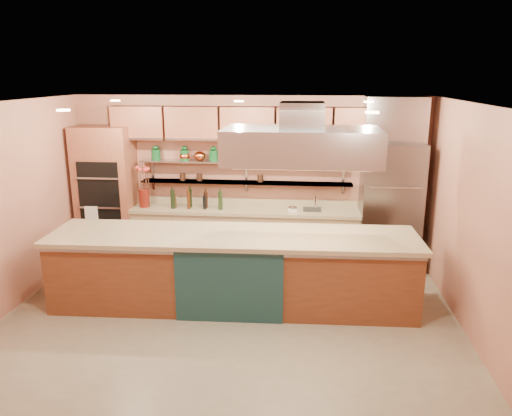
# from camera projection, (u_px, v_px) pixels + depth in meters

# --- Properties ---
(floor) EXTENTS (6.00, 5.00, 0.02)m
(floor) POSITION_uv_depth(u_px,v_px,m) (229.00, 320.00, 6.58)
(floor) COLOR gray
(floor) RESTS_ON ground
(ceiling) EXTENTS (6.00, 5.00, 0.02)m
(ceiling) POSITION_uv_depth(u_px,v_px,m) (225.00, 104.00, 5.86)
(ceiling) COLOR black
(ceiling) RESTS_ON wall_back
(wall_back) EXTENTS (6.00, 0.04, 2.80)m
(wall_back) POSITION_uv_depth(u_px,v_px,m) (250.00, 178.00, 8.62)
(wall_back) COLOR #B16E53
(wall_back) RESTS_ON floor
(wall_front) EXTENTS (6.00, 0.04, 2.80)m
(wall_front) POSITION_uv_depth(u_px,v_px,m) (177.00, 309.00, 3.82)
(wall_front) COLOR #B16E53
(wall_front) RESTS_ON floor
(wall_left) EXTENTS (0.04, 5.00, 2.80)m
(wall_left) POSITION_uv_depth(u_px,v_px,m) (0.00, 212.00, 6.51)
(wall_left) COLOR #B16E53
(wall_left) RESTS_ON floor
(wall_right) EXTENTS (0.04, 5.00, 2.80)m
(wall_right) POSITION_uv_depth(u_px,v_px,m) (476.00, 225.00, 5.93)
(wall_right) COLOR #B16E53
(wall_right) RESTS_ON floor
(oven_stack) EXTENTS (0.95, 0.64, 2.30)m
(oven_stack) POSITION_uv_depth(u_px,v_px,m) (107.00, 193.00, 8.61)
(oven_stack) COLOR brown
(oven_stack) RESTS_ON floor
(refrigerator) EXTENTS (0.95, 0.72, 2.10)m
(refrigerator) POSITION_uv_depth(u_px,v_px,m) (390.00, 206.00, 8.14)
(refrigerator) COLOR slate
(refrigerator) RESTS_ON floor
(back_counter) EXTENTS (3.84, 0.64, 0.93)m
(back_counter) POSITION_uv_depth(u_px,v_px,m) (245.00, 235.00, 8.58)
(back_counter) COLOR #9F835F
(back_counter) RESTS_ON floor
(wall_shelf_lower) EXTENTS (3.60, 0.26, 0.03)m
(wall_shelf_lower) POSITION_uv_depth(u_px,v_px,m) (246.00, 182.00, 8.52)
(wall_shelf_lower) COLOR #A4A7AB
(wall_shelf_lower) RESTS_ON wall_back
(wall_shelf_upper) EXTENTS (3.60, 0.26, 0.03)m
(wall_shelf_upper) POSITION_uv_depth(u_px,v_px,m) (246.00, 162.00, 8.42)
(wall_shelf_upper) COLOR #A4A7AB
(wall_shelf_upper) RESTS_ON wall_back
(upper_cabinets) EXTENTS (4.60, 0.36, 0.55)m
(upper_cabinets) POSITION_uv_depth(u_px,v_px,m) (248.00, 124.00, 8.20)
(upper_cabinets) COLOR brown
(upper_cabinets) RESTS_ON wall_back
(range_hood) EXTENTS (2.00, 1.00, 0.45)m
(range_hood) POSITION_uv_depth(u_px,v_px,m) (301.00, 146.00, 6.38)
(range_hood) COLOR #A4A7AB
(range_hood) RESTS_ON ceiling
(ceiling_downlights) EXTENTS (4.00, 2.80, 0.02)m
(ceiling_downlights) POSITION_uv_depth(u_px,v_px,m) (228.00, 105.00, 6.06)
(ceiling_downlights) COLOR #FFE5A5
(ceiling_downlights) RESTS_ON ceiling
(island) EXTENTS (4.96, 1.22, 1.03)m
(island) POSITION_uv_depth(u_px,v_px,m) (233.00, 270.00, 6.92)
(island) COLOR brown
(island) RESTS_ON floor
(flower_vase) EXTENTS (0.18, 0.18, 0.31)m
(flower_vase) POSITION_uv_depth(u_px,v_px,m) (144.00, 198.00, 8.54)
(flower_vase) COLOR #5B150D
(flower_vase) RESTS_ON back_counter
(oil_bottle_cluster) EXTENTS (0.97, 0.56, 0.30)m
(oil_bottle_cluster) POSITION_uv_depth(u_px,v_px,m) (197.00, 200.00, 8.45)
(oil_bottle_cluster) COLOR black
(oil_bottle_cluster) RESTS_ON back_counter
(kitchen_scale) EXTENTS (0.19, 0.17, 0.09)m
(kitchen_scale) POSITION_uv_depth(u_px,v_px,m) (293.00, 208.00, 8.32)
(kitchen_scale) COLOR silver
(kitchen_scale) RESTS_ON back_counter
(bar_faucet) EXTENTS (0.03, 0.03, 0.24)m
(bar_faucet) POSITION_uv_depth(u_px,v_px,m) (315.00, 203.00, 8.36)
(bar_faucet) COLOR silver
(bar_faucet) RESTS_ON back_counter
(copper_kettle) EXTENTS (0.24, 0.24, 0.16)m
(copper_kettle) POSITION_uv_depth(u_px,v_px,m) (200.00, 156.00, 8.48)
(copper_kettle) COLOR #D96532
(copper_kettle) RESTS_ON wall_shelf_upper
(green_canister) EXTENTS (0.21, 0.21, 0.19)m
(green_canister) POSITION_uv_depth(u_px,v_px,m) (225.00, 155.00, 8.43)
(green_canister) COLOR #0F491E
(green_canister) RESTS_ON wall_shelf_upper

